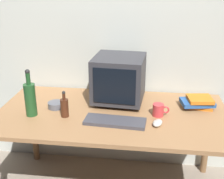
% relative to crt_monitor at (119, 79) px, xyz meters
% --- Properties ---
extents(back_wall, '(4.00, 0.08, 2.50)m').
position_rel_crt_monitor_xyz_m(back_wall, '(-0.03, 0.31, 0.32)').
color(back_wall, beige).
rests_on(back_wall, ground).
extents(desk, '(1.70, 0.89, 0.74)m').
position_rel_crt_monitor_xyz_m(desk, '(-0.03, -0.20, -0.27)').
color(desk, '#9E7047').
rests_on(desk, ground).
extents(crt_monitor, '(0.41, 0.41, 0.37)m').
position_rel_crt_monitor_xyz_m(crt_monitor, '(0.00, 0.00, 0.00)').
color(crt_monitor, '#333338').
rests_on(crt_monitor, desk).
extents(keyboard, '(0.43, 0.18, 0.02)m').
position_rel_crt_monitor_xyz_m(keyboard, '(0.01, -0.37, -0.18)').
color(keyboard, '#3F3F47').
rests_on(keyboard, desk).
extents(computer_mouse, '(0.09, 0.11, 0.04)m').
position_rel_crt_monitor_xyz_m(computer_mouse, '(0.30, -0.36, -0.17)').
color(computer_mouse, beige).
rests_on(computer_mouse, desk).
extents(bottle_tall, '(0.08, 0.08, 0.35)m').
position_rel_crt_monitor_xyz_m(bottle_tall, '(-0.60, -0.32, -0.06)').
color(bottle_tall, '#1E4C23').
rests_on(bottle_tall, desk).
extents(bottle_short, '(0.06, 0.06, 0.20)m').
position_rel_crt_monitor_xyz_m(bottle_short, '(-0.35, -0.31, -0.12)').
color(bottle_short, '#472314').
rests_on(bottle_short, desk).
extents(book_stack, '(0.26, 0.20, 0.08)m').
position_rel_crt_monitor_xyz_m(book_stack, '(0.61, -0.04, -0.15)').
color(book_stack, orange).
rests_on(book_stack, desk).
extents(mug, '(0.12, 0.08, 0.09)m').
position_rel_crt_monitor_xyz_m(mug, '(0.31, -0.22, -0.15)').
color(mug, '#CC383D').
rests_on(mug, desk).
extents(cd_spindle, '(0.12, 0.12, 0.04)m').
position_rel_crt_monitor_xyz_m(cd_spindle, '(-0.46, -0.18, -0.17)').
color(cd_spindle, '#595B66').
rests_on(cd_spindle, desk).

